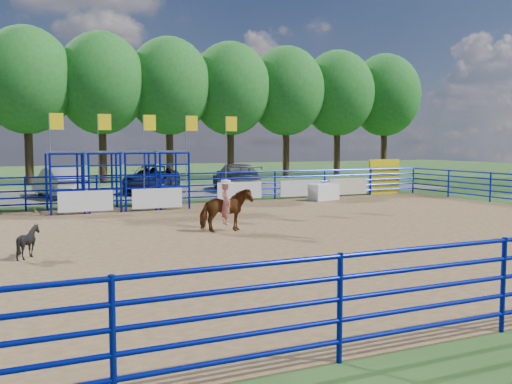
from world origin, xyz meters
The scene contains 12 objects.
ground centered at (0.00, 0.00, 0.00)m, with size 120.00×120.00×0.00m, color #345923.
arena_dirt centered at (0.00, 0.00, 0.01)m, with size 30.00×20.00×0.02m, color olive.
gravel_strip centered at (0.00, 17.00, 0.01)m, with size 40.00×10.00×0.01m, color slate.
announcer_table centered at (8.05, 8.55, 0.44)m, with size 1.58×0.74×0.84m, color white.
horse_and_rider centered at (-0.28, 1.03, 0.86)m, with size 1.70×0.79×2.40m.
calf centered at (-6.43, -0.85, 0.44)m, with size 0.68×0.76×0.84m, color black.
car_b centered at (-4.02, 15.82, 0.81)m, with size 1.69×4.85×1.60m, color gray.
car_c centered at (1.25, 16.64, 0.80)m, with size 2.64×5.72×1.59m, color black.
car_d centered at (6.36, 16.05, 0.83)m, with size 2.30×5.67×1.65m, color #5F5F62.
perimeter_fence centered at (0.00, 0.00, 0.75)m, with size 30.10×20.10×1.50m.
chute_assembly centered at (-1.90, 8.84, 1.26)m, with size 19.32×2.41×4.20m.
treeline centered at (0.00, 26.00, 7.53)m, with size 56.40×6.40×11.24m.
Camera 1 is at (-7.12, -16.31, 2.97)m, focal length 40.00 mm.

